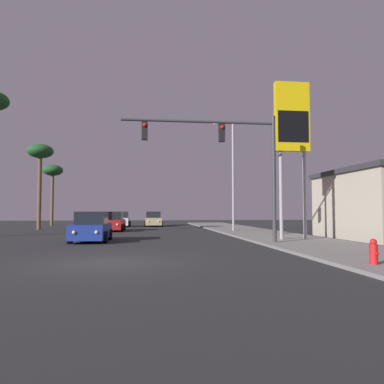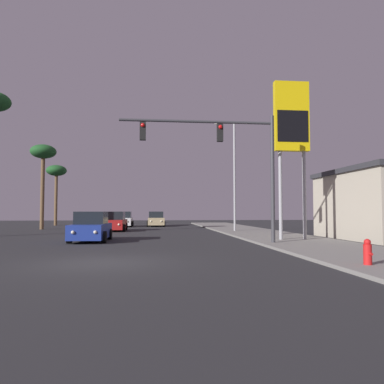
{
  "view_description": "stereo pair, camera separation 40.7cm",
  "coord_description": "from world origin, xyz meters",
  "px_view_note": "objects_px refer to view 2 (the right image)",
  "views": [
    {
      "loc": [
        1.29,
        -12.55,
        1.69
      ],
      "look_at": [
        4.19,
        11.56,
        2.95
      ],
      "focal_mm": 35.0,
      "sensor_mm": 36.0,
      "label": 1
    },
    {
      "loc": [
        1.69,
        -12.59,
        1.69
      ],
      "look_at": [
        4.19,
        11.56,
        2.95
      ],
      "focal_mm": 35.0,
      "sensor_mm": 36.0,
      "label": 2
    }
  ],
  "objects_px": {
    "car_red": "(115,222)",
    "traffic_light_mast": "(229,151)",
    "fire_hydrant": "(368,252)",
    "street_lamp": "(233,170)",
    "palm_tree_mid": "(43,156)",
    "car_white": "(124,220)",
    "car_blue": "(91,228)",
    "car_tan": "(156,220)",
    "palm_tree_far": "(56,173)",
    "gas_station_sign": "(291,125)"
  },
  "relations": [
    {
      "from": "car_red",
      "to": "traffic_light_mast",
      "type": "xyz_separation_m",
      "value": [
        7.12,
        -14.45,
        3.99
      ]
    },
    {
      "from": "traffic_light_mast",
      "to": "fire_hydrant",
      "type": "height_order",
      "value": "traffic_light_mast"
    },
    {
      "from": "street_lamp",
      "to": "palm_tree_mid",
      "type": "distance_m",
      "value": 18.27
    },
    {
      "from": "car_white",
      "to": "car_red",
      "type": "height_order",
      "value": "same"
    },
    {
      "from": "car_blue",
      "to": "car_red",
      "type": "bearing_deg",
      "value": -89.71
    },
    {
      "from": "palm_tree_mid",
      "to": "fire_hydrant",
      "type": "bearing_deg",
      "value": -57.32
    },
    {
      "from": "car_blue",
      "to": "traffic_light_mast",
      "type": "distance_m",
      "value": 8.91
    },
    {
      "from": "car_white",
      "to": "car_tan",
      "type": "bearing_deg",
      "value": -169.37
    },
    {
      "from": "car_blue",
      "to": "palm_tree_far",
      "type": "distance_m",
      "value": 26.78
    },
    {
      "from": "traffic_light_mast",
      "to": "car_red",
      "type": "bearing_deg",
      "value": 116.22
    },
    {
      "from": "fire_hydrant",
      "to": "traffic_light_mast",
      "type": "bearing_deg",
      "value": 107.35
    },
    {
      "from": "fire_hydrant",
      "to": "palm_tree_mid",
      "type": "xyz_separation_m",
      "value": [
        -16.74,
        26.1,
        6.49
      ]
    },
    {
      "from": "car_tan",
      "to": "fire_hydrant",
      "type": "xyz_separation_m",
      "value": [
        5.98,
        -32.5,
        -0.27
      ]
    },
    {
      "from": "car_tan",
      "to": "palm_tree_far",
      "type": "bearing_deg",
      "value": -17.1
    },
    {
      "from": "car_blue",
      "to": "street_lamp",
      "type": "xyz_separation_m",
      "value": [
        9.99,
        8.31,
        4.36
      ]
    },
    {
      "from": "gas_station_sign",
      "to": "car_blue",
      "type": "bearing_deg",
      "value": 173.46
    },
    {
      "from": "car_blue",
      "to": "traffic_light_mast",
      "type": "relative_size",
      "value": 0.55
    },
    {
      "from": "traffic_light_mast",
      "to": "palm_tree_mid",
      "type": "height_order",
      "value": "palm_tree_mid"
    },
    {
      "from": "traffic_light_mast",
      "to": "street_lamp",
      "type": "distance_m",
      "value": 11.84
    },
    {
      "from": "palm_tree_mid",
      "to": "traffic_light_mast",
      "type": "bearing_deg",
      "value": -51.79
    },
    {
      "from": "car_blue",
      "to": "car_white",
      "type": "relative_size",
      "value": 1.0
    },
    {
      "from": "car_white",
      "to": "palm_tree_mid",
      "type": "xyz_separation_m",
      "value": [
        -7.18,
        -5.71,
        6.22
      ]
    },
    {
      "from": "palm_tree_far",
      "to": "car_white",
      "type": "bearing_deg",
      "value": -26.92
    },
    {
      "from": "palm_tree_far",
      "to": "car_red",
      "type": "bearing_deg",
      "value": -58.4
    },
    {
      "from": "car_tan",
      "to": "gas_station_sign",
      "type": "xyz_separation_m",
      "value": [
        7.52,
        -22.57,
        5.86
      ]
    },
    {
      "from": "traffic_light_mast",
      "to": "palm_tree_far",
      "type": "xyz_separation_m",
      "value": [
        -15.51,
        28.09,
        1.56
      ]
    },
    {
      "from": "car_red",
      "to": "car_blue",
      "type": "bearing_deg",
      "value": 90.8
    },
    {
      "from": "fire_hydrant",
      "to": "palm_tree_far",
      "type": "xyz_separation_m",
      "value": [
        -18.01,
        36.1,
        5.83
      ]
    },
    {
      "from": "car_tan",
      "to": "palm_tree_far",
      "type": "distance_m",
      "value": 13.73
    },
    {
      "from": "traffic_light_mast",
      "to": "street_lamp",
      "type": "relative_size",
      "value": 0.87
    },
    {
      "from": "car_white",
      "to": "car_tan",
      "type": "xyz_separation_m",
      "value": [
        3.59,
        0.68,
        0.0
      ]
    },
    {
      "from": "car_white",
      "to": "palm_tree_mid",
      "type": "bearing_deg",
      "value": 38.37
    },
    {
      "from": "car_white",
      "to": "palm_tree_far",
      "type": "distance_m",
      "value": 10.98
    },
    {
      "from": "street_lamp",
      "to": "palm_tree_far",
      "type": "xyz_separation_m",
      "value": [
        -18.21,
        16.57,
        1.2
      ]
    },
    {
      "from": "car_tan",
      "to": "street_lamp",
      "type": "distance_m",
      "value": 15.0
    },
    {
      "from": "car_red",
      "to": "palm_tree_far",
      "type": "height_order",
      "value": "palm_tree_far"
    },
    {
      "from": "street_lamp",
      "to": "fire_hydrant",
      "type": "distance_m",
      "value": 20.08
    },
    {
      "from": "car_tan",
      "to": "palm_tree_mid",
      "type": "height_order",
      "value": "palm_tree_mid"
    },
    {
      "from": "street_lamp",
      "to": "fire_hydrant",
      "type": "bearing_deg",
      "value": -90.58
    },
    {
      "from": "car_blue",
      "to": "fire_hydrant",
      "type": "xyz_separation_m",
      "value": [
        9.79,
        -11.23,
        -0.27
      ]
    },
    {
      "from": "gas_station_sign",
      "to": "palm_tree_far",
      "type": "xyz_separation_m",
      "value": [
        -19.55,
        26.17,
        -0.3
      ]
    },
    {
      "from": "palm_tree_far",
      "to": "street_lamp",
      "type": "bearing_deg",
      "value": -42.29
    },
    {
      "from": "car_blue",
      "to": "palm_tree_mid",
      "type": "distance_m",
      "value": 17.55
    },
    {
      "from": "car_tan",
      "to": "gas_station_sign",
      "type": "bearing_deg",
      "value": 108.01
    },
    {
      "from": "car_blue",
      "to": "car_tan",
      "type": "relative_size",
      "value": 1.0
    },
    {
      "from": "car_white",
      "to": "palm_tree_far",
      "type": "xyz_separation_m",
      "value": [
        -8.44,
        4.29,
        5.56
      ]
    },
    {
      "from": "car_white",
      "to": "street_lamp",
      "type": "xyz_separation_m",
      "value": [
        9.77,
        -12.28,
        4.36
      ]
    },
    {
      "from": "car_red",
      "to": "traffic_light_mast",
      "type": "bearing_deg",
      "value": 117.9
    },
    {
      "from": "car_tan",
      "to": "car_white",
      "type": "bearing_deg",
      "value": 10.35
    },
    {
      "from": "car_white",
      "to": "traffic_light_mast",
      "type": "distance_m",
      "value": 25.15
    }
  ]
}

